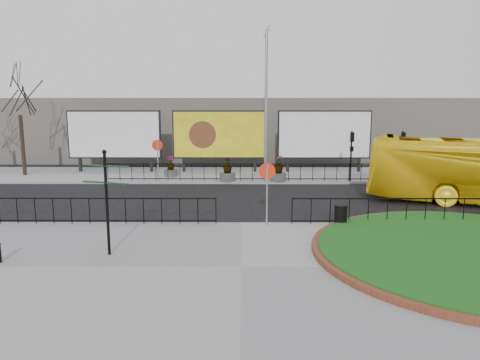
{
  "coord_description": "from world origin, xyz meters",
  "views": [
    {
      "loc": [
        0.03,
        -18.2,
        5.1
      ],
      "look_at": [
        -0.06,
        2.18,
        1.46
      ],
      "focal_mm": 35.0,
      "sensor_mm": 36.0,
      "label": 1
    }
  ],
  "objects_px": {
    "litter_bin": "(341,216)",
    "fingerpost_sign": "(106,192)",
    "lamp_post": "(266,101)",
    "planter_b": "(228,172)",
    "planter_a": "(171,169)",
    "planter_c": "(278,170)",
    "billboard_mid": "(219,135)"
  },
  "relations": [
    {
      "from": "litter_bin",
      "to": "planter_c",
      "type": "height_order",
      "value": "planter_c"
    },
    {
      "from": "litter_bin",
      "to": "planter_a",
      "type": "distance_m",
      "value": 14.29
    },
    {
      "from": "billboard_mid",
      "to": "lamp_post",
      "type": "distance_m",
      "value": 4.23
    },
    {
      "from": "lamp_post",
      "to": "planter_b",
      "type": "height_order",
      "value": "lamp_post"
    },
    {
      "from": "fingerpost_sign",
      "to": "planter_c",
      "type": "xyz_separation_m",
      "value": [
        6.42,
        13.29,
        -1.4
      ]
    },
    {
      "from": "lamp_post",
      "to": "planter_a",
      "type": "distance_m",
      "value": 7.33
    },
    {
      "from": "billboard_mid",
      "to": "planter_b",
      "type": "distance_m",
      "value": 4.12
    },
    {
      "from": "planter_b",
      "to": "fingerpost_sign",
      "type": "bearing_deg",
      "value": -104.26
    },
    {
      "from": "fingerpost_sign",
      "to": "planter_b",
      "type": "height_order",
      "value": "fingerpost_sign"
    },
    {
      "from": "fingerpost_sign",
      "to": "lamp_post",
      "type": "bearing_deg",
      "value": 89.13
    },
    {
      "from": "billboard_mid",
      "to": "planter_c",
      "type": "bearing_deg",
      "value": -43.99
    },
    {
      "from": "lamp_post",
      "to": "litter_bin",
      "type": "bearing_deg",
      "value": -78.55
    },
    {
      "from": "litter_bin",
      "to": "planter_b",
      "type": "distance_m",
      "value": 11.05
    },
    {
      "from": "planter_a",
      "to": "planter_c",
      "type": "height_order",
      "value": "planter_c"
    },
    {
      "from": "planter_c",
      "to": "fingerpost_sign",
      "type": "bearing_deg",
      "value": -115.79
    },
    {
      "from": "litter_bin",
      "to": "planter_a",
      "type": "bearing_deg",
      "value": 125.72
    },
    {
      "from": "litter_bin",
      "to": "lamp_post",
      "type": "bearing_deg",
      "value": 101.45
    },
    {
      "from": "billboard_mid",
      "to": "fingerpost_sign",
      "type": "bearing_deg",
      "value": -99.17
    },
    {
      "from": "planter_c",
      "to": "billboard_mid",
      "type": "bearing_deg",
      "value": 136.01
    },
    {
      "from": "billboard_mid",
      "to": "planter_c",
      "type": "relative_size",
      "value": 3.94
    },
    {
      "from": "billboard_mid",
      "to": "planter_b",
      "type": "relative_size",
      "value": 4.27
    },
    {
      "from": "litter_bin",
      "to": "fingerpost_sign",
      "type": "bearing_deg",
      "value": -157.83
    },
    {
      "from": "billboard_mid",
      "to": "lamp_post",
      "type": "height_order",
      "value": "lamp_post"
    },
    {
      "from": "fingerpost_sign",
      "to": "planter_c",
      "type": "distance_m",
      "value": 14.83
    },
    {
      "from": "billboard_mid",
      "to": "planter_c",
      "type": "height_order",
      "value": "billboard_mid"
    },
    {
      "from": "litter_bin",
      "to": "planter_b",
      "type": "relative_size",
      "value": 0.6
    },
    {
      "from": "planter_c",
      "to": "litter_bin",
      "type": "bearing_deg",
      "value": -80.59
    },
    {
      "from": "fingerpost_sign",
      "to": "planter_c",
      "type": "bearing_deg",
      "value": 84.39
    },
    {
      "from": "planter_c",
      "to": "planter_a",
      "type": "bearing_deg",
      "value": 166.54
    },
    {
      "from": "planter_a",
      "to": "planter_c",
      "type": "xyz_separation_m",
      "value": [
        6.68,
        -1.6,
        0.16
      ]
    },
    {
      "from": "planter_b",
      "to": "litter_bin",
      "type": "bearing_deg",
      "value": -64.82
    },
    {
      "from": "fingerpost_sign",
      "to": "planter_b",
      "type": "relative_size",
      "value": 2.33
    }
  ]
}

